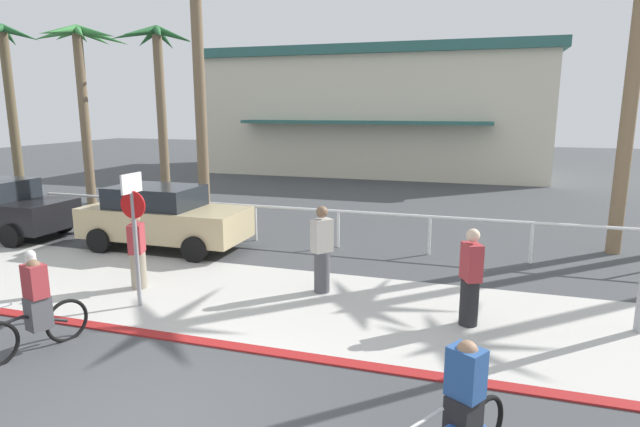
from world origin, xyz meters
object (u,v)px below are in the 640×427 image
at_px(palm_tree_0, 6,74).
at_px(pedestrian_1, 322,253).
at_px(car_tan_1, 163,217).
at_px(palm_tree_1, 81,65).
at_px(palm_tree_3, 197,30).
at_px(stop_sign_bike_lane, 134,221).
at_px(cyclist_black_0, 35,309).
at_px(palm_tree_2, 158,72).
at_px(pedestrian_0, 470,281).
at_px(pedestrian_2, 137,254).
at_px(cyclist_blue_1, 461,413).
at_px(bollard_0, 32,274).

xyz_separation_m(palm_tree_0, pedestrian_1, (15.00, -6.62, -4.17)).
bearing_deg(car_tan_1, palm_tree_0, 155.01).
distance_m(palm_tree_1, palm_tree_3, 6.30).
bearing_deg(stop_sign_bike_lane, cyclist_black_0, -100.08).
relative_size(palm_tree_2, pedestrian_1, 3.74).
bearing_deg(cyclist_black_0, pedestrian_1, 47.75).
bearing_deg(cyclist_black_0, palm_tree_3, 103.86).
height_order(pedestrian_0, pedestrian_2, pedestrian_0).
xyz_separation_m(cyclist_black_0, pedestrian_1, (3.46, 3.81, 0.15)).
height_order(cyclist_black_0, pedestrian_0, pedestrian_0).
bearing_deg(pedestrian_2, pedestrian_1, 13.80).
bearing_deg(pedestrian_2, cyclist_blue_1, -29.72).
distance_m(palm_tree_1, palm_tree_2, 2.88).
xyz_separation_m(palm_tree_0, pedestrian_2, (11.27, -7.54, -4.27)).
xyz_separation_m(stop_sign_bike_lane, cyclist_blue_1, (6.03, -2.95, -0.98)).
distance_m(palm_tree_3, car_tan_1, 6.21).
bearing_deg(pedestrian_2, bollard_0, -145.28).
xyz_separation_m(palm_tree_0, palm_tree_1, (3.28, 0.35, 0.28)).
bearing_deg(palm_tree_3, pedestrian_2, -72.38).
height_order(cyclist_blue_1, pedestrian_0, pedestrian_0).
relative_size(stop_sign_bike_lane, bollard_0, 2.56).
bearing_deg(bollard_0, pedestrian_2, 34.72).
bearing_deg(palm_tree_3, bollard_0, -87.30).
relative_size(bollard_0, car_tan_1, 0.23).
xyz_separation_m(car_tan_1, cyclist_blue_1, (8.00, -6.71, -0.18)).
xyz_separation_m(pedestrian_1, pedestrian_2, (-3.73, -0.92, -0.10)).
relative_size(palm_tree_3, cyclist_black_0, 4.77).
relative_size(palm_tree_0, palm_tree_2, 1.02).
relative_size(palm_tree_0, cyclist_blue_1, 4.36).
bearing_deg(cyclist_blue_1, palm_tree_0, 147.69).
bearing_deg(stop_sign_bike_lane, palm_tree_0, 144.82).
height_order(stop_sign_bike_lane, palm_tree_1, palm_tree_1).
relative_size(palm_tree_0, palm_tree_1, 1.02).
bearing_deg(cyclist_blue_1, bollard_0, 162.10).
height_order(bollard_0, palm_tree_1, palm_tree_1).
bearing_deg(palm_tree_2, stop_sign_bike_lane, -58.74).
height_order(cyclist_black_0, cyclist_blue_1, same).
relative_size(palm_tree_3, car_tan_1, 1.90).
bearing_deg(palm_tree_0, pedestrian_0, -22.53).
bearing_deg(pedestrian_2, palm_tree_2, 120.70).
xyz_separation_m(bollard_0, car_tan_1, (0.29, 4.04, 0.35)).
relative_size(stop_sign_bike_lane, pedestrian_2, 1.57).
bearing_deg(pedestrian_1, palm_tree_2, 138.39).
bearing_deg(palm_tree_3, pedestrian_1, -42.87).
distance_m(palm_tree_2, pedestrian_1, 12.82).
bearing_deg(palm_tree_1, bollard_0, -54.79).
distance_m(palm_tree_3, pedestrian_0, 11.81).
relative_size(palm_tree_0, pedestrian_2, 4.22).
bearing_deg(palm_tree_0, stop_sign_bike_lane, -35.18).
bearing_deg(car_tan_1, palm_tree_3, 100.83).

